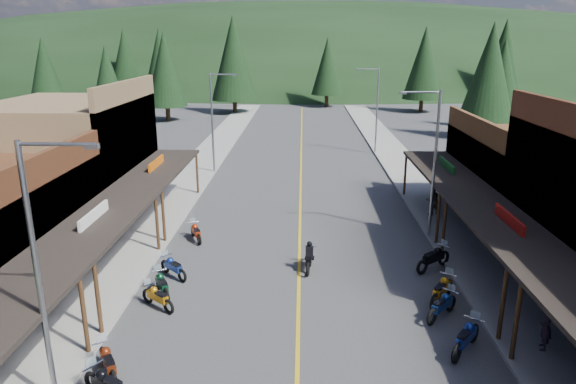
# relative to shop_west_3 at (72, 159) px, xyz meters

# --- Properties ---
(ground) EXTENTS (220.00, 220.00, 0.00)m
(ground) POSITION_rel_shop_west_3_xyz_m (13.78, -11.30, -3.52)
(ground) COLOR #38383A
(ground) RESTS_ON ground
(centerline) EXTENTS (0.15, 90.00, 0.01)m
(centerline) POSITION_rel_shop_west_3_xyz_m (13.78, 8.70, -3.51)
(centerline) COLOR gold
(centerline) RESTS_ON ground
(sidewalk_west) EXTENTS (3.40, 94.00, 0.15)m
(sidewalk_west) POSITION_rel_shop_west_3_xyz_m (5.08, 8.70, -3.44)
(sidewalk_west) COLOR gray
(sidewalk_west) RESTS_ON ground
(sidewalk_east) EXTENTS (3.40, 94.00, 0.15)m
(sidewalk_east) POSITION_rel_shop_west_3_xyz_m (22.48, 8.70, -3.44)
(sidewalk_east) COLOR gray
(sidewalk_east) RESTS_ON ground
(shop_west_3) EXTENTS (10.90, 10.20, 8.20)m
(shop_west_3) POSITION_rel_shop_west_3_xyz_m (0.00, 0.00, 0.00)
(shop_west_3) COLOR brown
(shop_west_3) RESTS_ON ground
(shop_east_3) EXTENTS (10.90, 10.20, 6.20)m
(shop_east_3) POSITION_rel_shop_west_3_xyz_m (27.54, 0.00, -0.99)
(shop_east_3) COLOR #4C2D16
(shop_east_3) RESTS_ON ground
(streetlight_0) EXTENTS (2.16, 0.18, 8.00)m
(streetlight_0) POSITION_rel_shop_west_3_xyz_m (6.83, -17.30, 0.94)
(streetlight_0) COLOR gray
(streetlight_0) RESTS_ON ground
(streetlight_1) EXTENTS (2.16, 0.18, 8.00)m
(streetlight_1) POSITION_rel_shop_west_3_xyz_m (6.83, 10.70, 0.94)
(streetlight_1) COLOR gray
(streetlight_1) RESTS_ON ground
(streetlight_2) EXTENTS (2.16, 0.18, 8.00)m
(streetlight_2) POSITION_rel_shop_west_3_xyz_m (20.74, -3.30, 0.94)
(streetlight_2) COLOR gray
(streetlight_2) RESTS_ON ground
(streetlight_3) EXTENTS (2.16, 0.18, 8.00)m
(streetlight_3) POSITION_rel_shop_west_3_xyz_m (20.74, 18.70, 0.94)
(streetlight_3) COLOR gray
(streetlight_3) RESTS_ON ground
(ridge_hill) EXTENTS (310.00, 140.00, 60.00)m
(ridge_hill) POSITION_rel_shop_west_3_xyz_m (13.78, 123.70, -3.52)
(ridge_hill) COLOR black
(ridge_hill) RESTS_ON ground
(pine_0) EXTENTS (5.04, 5.04, 11.00)m
(pine_0) POSITION_rel_shop_west_3_xyz_m (-26.22, 50.70, 2.96)
(pine_0) COLOR black
(pine_0) RESTS_ON ground
(pine_1) EXTENTS (5.88, 5.88, 12.50)m
(pine_1) POSITION_rel_shop_west_3_xyz_m (-10.22, 58.70, 3.72)
(pine_1) COLOR black
(pine_1) RESTS_ON ground
(pine_2) EXTENTS (6.72, 6.72, 14.00)m
(pine_2) POSITION_rel_shop_west_3_xyz_m (3.78, 46.70, 4.47)
(pine_2) COLOR black
(pine_2) RESTS_ON ground
(pine_3) EXTENTS (5.04, 5.04, 11.00)m
(pine_3) POSITION_rel_shop_west_3_xyz_m (17.78, 54.70, 2.96)
(pine_3) COLOR black
(pine_3) RESTS_ON ground
(pine_4) EXTENTS (5.88, 5.88, 12.50)m
(pine_4) POSITION_rel_shop_west_3_xyz_m (31.78, 48.70, 3.72)
(pine_4) COLOR black
(pine_4) RESTS_ON ground
(pine_5) EXTENTS (6.72, 6.72, 14.00)m
(pine_5) POSITION_rel_shop_west_3_xyz_m (47.78, 60.70, 4.47)
(pine_5) COLOR black
(pine_5) RESTS_ON ground
(pine_7) EXTENTS (5.88, 5.88, 12.50)m
(pine_7) POSITION_rel_shop_west_3_xyz_m (-18.22, 64.70, 3.72)
(pine_7) COLOR black
(pine_7) RESTS_ON ground
(pine_8) EXTENTS (4.48, 4.48, 10.00)m
(pine_8) POSITION_rel_shop_west_3_xyz_m (-8.22, 28.70, 2.46)
(pine_8) COLOR black
(pine_8) RESTS_ON ground
(pine_9) EXTENTS (4.93, 4.93, 10.80)m
(pine_9) POSITION_rel_shop_west_3_xyz_m (37.78, 33.70, 2.86)
(pine_9) COLOR black
(pine_9) RESTS_ON ground
(pine_10) EXTENTS (5.38, 5.38, 11.60)m
(pine_10) POSITION_rel_shop_west_3_xyz_m (-4.22, 38.70, 3.27)
(pine_10) COLOR black
(pine_10) RESTS_ON ground
(pine_11) EXTENTS (5.82, 5.82, 12.40)m
(pine_11) POSITION_rel_shop_west_3_xyz_m (33.78, 26.70, 3.67)
(pine_11) COLOR black
(pine_11) RESTS_ON ground
(bike_west_5) EXTENTS (2.22, 1.77, 1.24)m
(bike_west_5) POSITION_rel_shop_west_3_xyz_m (8.17, -17.06, -2.90)
(bike_west_5) COLOR black
(bike_west_5) RESTS_ON ground
(bike_west_6) EXTENTS (1.68, 2.09, 1.17)m
(bike_west_6) POSITION_rel_shop_west_3_xyz_m (7.74, -15.89, -2.94)
(bike_west_6) COLOR #65220D
(bike_west_6) RESTS_ON ground
(bike_west_7) EXTENTS (1.90, 1.68, 1.09)m
(bike_west_7) POSITION_rel_shop_west_3_xyz_m (8.12, -11.46, -2.97)
(bike_west_7) COLOR #B7730D
(bike_west_7) RESTS_ON ground
(bike_west_8) EXTENTS (1.54, 2.05, 1.13)m
(bike_west_8) POSITION_rel_shop_west_3_xyz_m (8.01, -10.39, -2.95)
(bike_west_8) COLOR #0B391F
(bike_west_8) RESTS_ON ground
(bike_west_9) EXTENTS (1.85, 1.81, 1.11)m
(bike_west_9) POSITION_rel_shop_west_3_xyz_m (8.06, -8.62, -2.96)
(bike_west_9) COLOR navy
(bike_west_9) RESTS_ON ground
(bike_west_10) EXTENTS (1.38, 1.97, 1.08)m
(bike_west_10) POSITION_rel_shop_west_3_xyz_m (8.18, -4.12, -2.98)
(bike_west_10) COLOR red
(bike_west_10) RESTS_ON ground
(bike_east_6) EXTENTS (1.92, 2.18, 1.25)m
(bike_east_6) POSITION_rel_shop_west_3_xyz_m (19.59, -14.18, -2.89)
(bike_east_6) COLOR navy
(bike_east_6) RESTS_ON ground
(bike_east_7) EXTENTS (1.90, 1.96, 1.17)m
(bike_east_7) POSITION_rel_shop_west_3_xyz_m (19.36, -11.88, -2.93)
(bike_east_7) COLOR navy
(bike_east_7) RESTS_ON ground
(bike_east_8) EXTENTS (1.88, 2.23, 1.26)m
(bike_east_8) POSITION_rel_shop_west_3_xyz_m (19.67, -10.65, -2.89)
(bike_east_8) COLOR #BD740D
(bike_east_8) RESTS_ON ground
(bike_east_9) EXTENTS (2.24, 2.02, 1.30)m
(bike_east_9) POSITION_rel_shop_west_3_xyz_m (20.10, -7.46, -2.87)
(bike_east_9) COLOR black
(bike_east_9) RESTS_ON ground
(rider_on_bike) EXTENTS (0.86, 2.04, 1.51)m
(rider_on_bike) POSITION_rel_shop_west_3_xyz_m (14.26, -7.60, -2.91)
(rider_on_bike) COLOR black
(rider_on_bike) RESTS_ON ground
(pedestrian_east_a) EXTENTS (0.57, 0.71, 1.69)m
(pedestrian_east_a) POSITION_rel_shop_west_3_xyz_m (22.29, -14.10, -2.52)
(pedestrian_east_a) COLOR #261B29
(pedestrian_east_a) RESTS_ON sidewalk_east
(pedestrian_east_b) EXTENTS (1.04, 0.84, 1.86)m
(pedestrian_east_b) POSITION_rel_shop_west_3_xyz_m (21.84, 0.19, -2.44)
(pedestrian_east_b) COLOR brown
(pedestrian_east_b) RESTS_ON sidewalk_east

